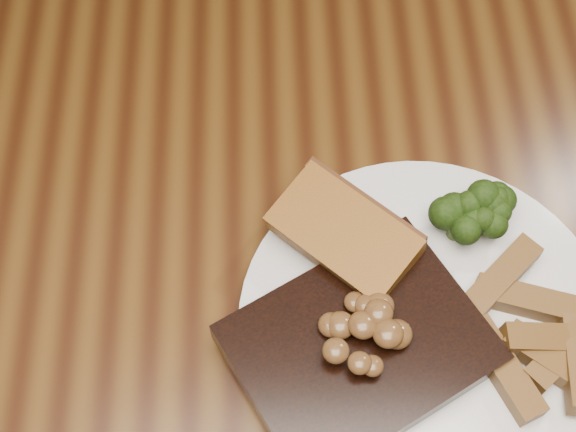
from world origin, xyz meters
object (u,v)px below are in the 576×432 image
potato_wedges (536,326)px  garlic_bread (342,246)px  dining_table (292,293)px  steak (359,347)px  plate (426,326)px

potato_wedges → garlic_bread: bearing=153.2°
garlic_bread → potato_wedges: size_ratio=1.06×
dining_table → garlic_bread: 0.12m
dining_table → garlic_bread: garlic_bread is taller
steak → potato_wedges: bearing=-24.0°
dining_table → plate: bearing=-36.4°
garlic_bread → potato_wedges: 0.15m
steak → garlic_bread: bearing=65.1°
plate → dining_table: bearing=143.6°
plate → potato_wedges: size_ratio=2.78×
dining_table → potato_wedges: 0.23m
plate → steak: bearing=-157.9°
potato_wedges → dining_table: bearing=155.2°
garlic_bread → steak: bearing=-43.6°
plate → garlic_bread: (-0.06, 0.06, 0.02)m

